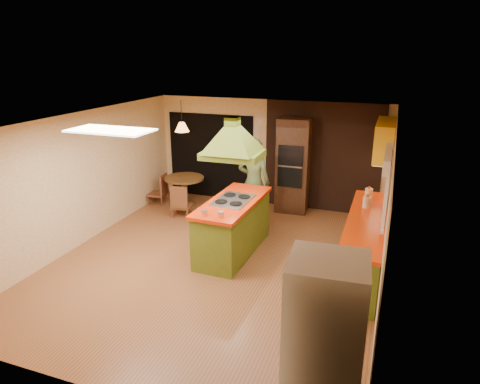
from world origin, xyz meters
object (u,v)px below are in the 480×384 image
at_px(dining_table, 185,186).
at_px(canister_large, 369,194).
at_px(man, 254,182).
at_px(refrigerator, 323,342).
at_px(wall_oven, 293,166).
at_px(kitchen_island, 233,226).

xyz_separation_m(dining_table, canister_large, (4.24, -0.79, 0.53)).
relative_size(man, refrigerator, 1.06).
bearing_deg(refrigerator, canister_large, 84.62).
xyz_separation_m(wall_oven, canister_large, (1.75, -1.32, -0.05)).
relative_size(man, canister_large, 9.06).
bearing_deg(wall_oven, man, -120.12).
bearing_deg(dining_table, wall_oven, 12.13).
bearing_deg(refrigerator, wall_oven, 102.13).
height_order(man, dining_table, man).
bearing_deg(dining_table, man, -16.72).
bearing_deg(wall_oven, canister_large, -40.01).
xyz_separation_m(refrigerator, canister_large, (0.12, 4.37, 0.13)).
distance_m(kitchen_island, refrigerator, 3.88).
bearing_deg(kitchen_island, refrigerator, -54.24).
distance_m(kitchen_island, dining_table, 2.77).
bearing_deg(canister_large, refrigerator, -91.52).
xyz_separation_m(man, wall_oven, (0.57, 1.11, 0.13)).
relative_size(kitchen_island, dining_table, 2.20).
height_order(wall_oven, canister_large, wall_oven).
bearing_deg(canister_large, kitchen_island, -152.97).
height_order(wall_oven, dining_table, wall_oven).
relative_size(dining_table, canister_large, 4.46).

